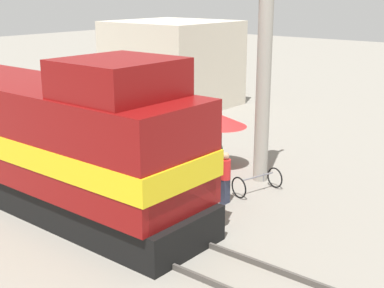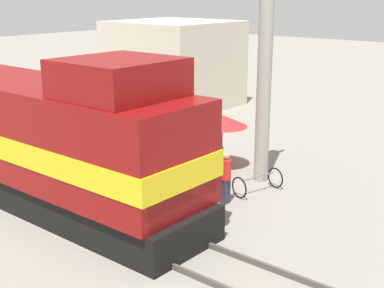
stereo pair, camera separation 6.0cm
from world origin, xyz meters
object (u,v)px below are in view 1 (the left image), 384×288
(utility_pole, at_px, (264,62))
(billboard_sign, at_px, (168,98))
(vendor_umbrella, at_px, (222,121))
(locomotive, at_px, (47,140))
(bicycle, at_px, (257,182))
(person_bystander, at_px, (225,176))

(utility_pole, height_order, billboard_sign, utility_pole)
(utility_pole, xyz_separation_m, vendor_umbrella, (0.17, 1.85, -2.34))
(locomotive, xyz_separation_m, billboard_sign, (5.08, -0.39, 0.58))
(utility_pole, height_order, bicycle, utility_pole)
(billboard_sign, height_order, person_bystander, billboard_sign)
(bicycle, bearing_deg, utility_pole, -47.01)
(locomotive, height_order, bicycle, locomotive)
(vendor_umbrella, distance_m, bicycle, 3.15)
(vendor_umbrella, height_order, person_bystander, vendor_umbrella)
(utility_pole, height_order, person_bystander, utility_pole)
(utility_pole, height_order, vendor_umbrella, utility_pole)
(person_bystander, bearing_deg, vendor_umbrella, 38.52)
(billboard_sign, relative_size, person_bystander, 2.12)
(locomotive, distance_m, utility_pole, 7.48)
(utility_pole, relative_size, billboard_sign, 2.31)
(vendor_umbrella, bearing_deg, utility_pole, -95.19)
(locomotive, bearing_deg, billboard_sign, -4.36)
(locomotive, relative_size, bicycle, 6.85)
(vendor_umbrella, bearing_deg, bicycle, -117.86)
(vendor_umbrella, xyz_separation_m, bicycle, (-1.30, -2.46, -1.47))
(billboard_sign, relative_size, bicycle, 2.00)
(utility_pole, relative_size, vendor_umbrella, 4.02)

